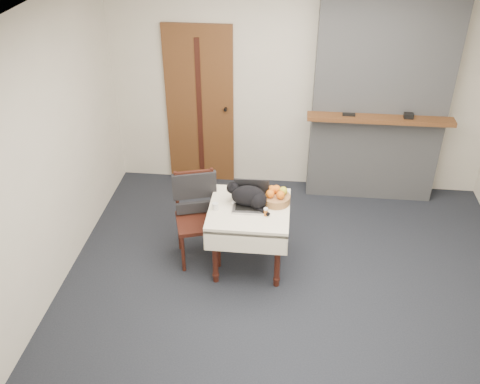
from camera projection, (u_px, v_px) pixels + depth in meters
The scene contains 12 objects.
ground at pixel (291, 286), 5.25m from camera, with size 4.50×4.50×0.00m, color black.
room_shell at pixel (302, 100), 4.70m from camera, with size 4.52×4.01×2.61m.
door at pixel (200, 107), 6.49m from camera, with size 0.82×0.10×2.00m.
chimney at pixel (380, 94), 6.03m from camera, with size 1.62×0.48×2.60m.
side_table at pixel (249, 217), 5.23m from camera, with size 0.78×0.78×0.70m.
laptop at pixel (251, 199), 5.17m from camera, with size 0.35×0.30×0.25m.
cat at pixel (249, 196), 5.15m from camera, with size 0.46×0.33×0.24m.
cream_jar at pixel (215, 206), 5.13m from camera, with size 0.06×0.06×0.07m, color silver.
pill_bottle at pixel (266, 212), 5.03m from camera, with size 0.04×0.04×0.08m.
fruit_basket at pixel (276, 197), 5.21m from camera, with size 0.28×0.28×0.16m.
desk_clutter at pixel (270, 205), 5.19m from camera, with size 0.13×0.01×0.01m, color black.
chair at pixel (196, 204), 5.39m from camera, with size 0.53×0.53×0.95m.
Camera 1 is at (-0.08, -3.98, 3.59)m, focal length 40.00 mm.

